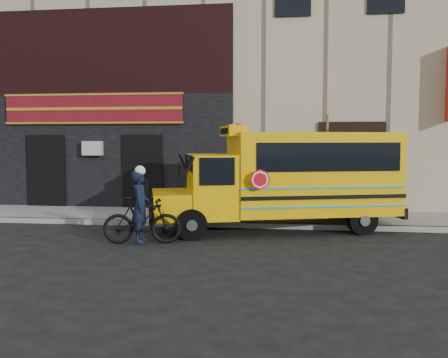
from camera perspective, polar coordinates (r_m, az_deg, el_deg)
ground at (r=12.11m, az=-1.94°, el=-7.63°), size 120.00×120.00×0.00m
curb at (r=14.62m, az=-0.26°, el=-5.23°), size 40.00×0.20×0.15m
sidewalk at (r=16.08m, az=0.47°, el=-4.34°), size 40.00×3.00×0.15m
building at (r=22.51m, az=2.41°, el=13.64°), size 20.00×10.70×12.00m
school_bus at (r=14.06m, az=7.43°, el=0.24°), size 7.22×3.99×2.92m
sign_pole at (r=14.66m, az=11.66°, el=1.48°), size 0.07×0.29×3.27m
bicycle at (r=12.39m, az=-9.34°, el=-4.70°), size 1.98×0.85×1.15m
cyclist at (r=12.36m, az=-9.53°, el=-3.30°), size 0.50×0.69×1.76m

